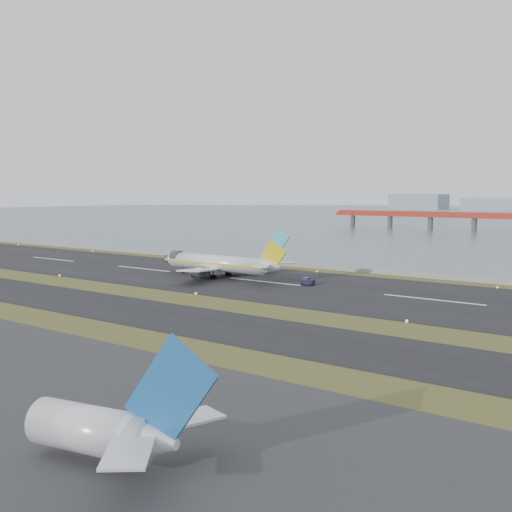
% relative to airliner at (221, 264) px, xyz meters
% --- Properties ---
extents(ground, '(1000.00, 1000.00, 0.00)m').
position_rel_airliner_xyz_m(ground, '(12.10, -29.18, -3.46)').
color(ground, '#354A1A').
rests_on(ground, ground).
extents(taxiway_strip, '(1000.00, 18.00, 0.10)m').
position_rel_airliner_xyz_m(taxiway_strip, '(12.10, -41.18, -3.41)').
color(taxiway_strip, black).
rests_on(taxiway_strip, ground).
extents(runway_strip, '(1000.00, 45.00, 0.10)m').
position_rel_airliner_xyz_m(runway_strip, '(12.10, 0.82, -3.41)').
color(runway_strip, black).
rests_on(runway_strip, ground).
extents(seawall, '(1000.00, 2.50, 1.00)m').
position_rel_airliner_xyz_m(seawall, '(12.10, 30.82, -2.96)').
color(seawall, gray).
rests_on(seawall, ground).
extents(airliner, '(38.52, 32.89, 12.80)m').
position_rel_airliner_xyz_m(airliner, '(0.00, 0.00, 0.00)').
color(airliner, silver).
rests_on(airliner, ground).
extents(pushback_tug, '(2.92, 1.85, 1.80)m').
position_rel_airliner_xyz_m(pushback_tug, '(22.98, 2.23, -2.58)').
color(pushback_tug, '#121733').
rests_on(pushback_tug, ground).
extents(second_airliner_tail, '(15.92, 12.99, 9.86)m').
position_rel_airliner_xyz_m(second_airliner_tail, '(62.71, -84.57, -0.57)').
color(second_airliner_tail, silver).
rests_on(second_airliner_tail, ground).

